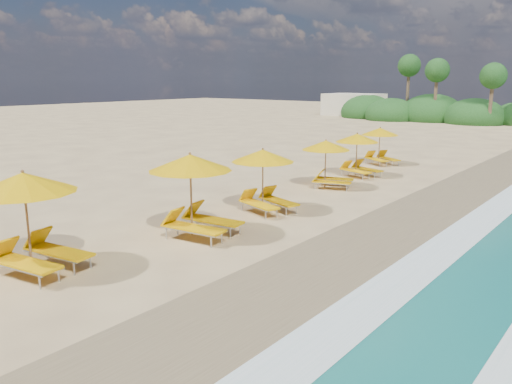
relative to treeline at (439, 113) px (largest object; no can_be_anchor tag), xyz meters
name	(u,v)px	position (x,y,z in m)	size (l,w,h in m)	color
ground	(256,228)	(9.94, -45.51, -1.00)	(160.00, 160.00, 0.00)	tan
wet_sand	(369,254)	(13.94, -45.51, -0.99)	(4.00, 160.00, 0.01)	#8C7953
surf_foam	(469,276)	(16.64, -45.51, -0.97)	(4.00, 160.00, 0.01)	white
station_2	(32,216)	(7.96, -51.91, 0.45)	(3.07, 2.92, 2.58)	olive
station_3	(196,190)	(9.02, -47.28, 0.46)	(3.04, 2.88, 2.59)	olive
station_4	(266,176)	(8.87, -43.62, 0.30)	(2.92, 2.83, 2.32)	olive
station_5	(329,161)	(8.54, -38.58, 0.21)	(2.78, 2.74, 2.15)	olive
station_6	(359,152)	(8.31, -35.33, 0.21)	(2.71, 2.63, 2.16)	olive
station_7	(381,144)	(7.60, -31.31, 0.18)	(2.82, 2.82, 2.10)	olive
treeline	(439,113)	(0.00, 0.00, 0.00)	(25.80, 8.80, 9.74)	#163D14
beach_building	(354,105)	(-12.06, 2.49, 0.40)	(7.00, 5.00, 2.80)	beige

